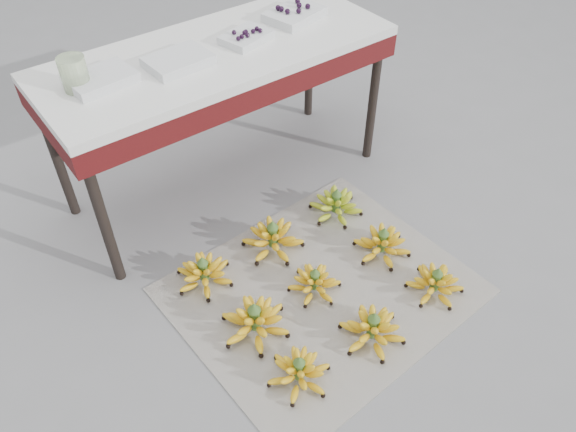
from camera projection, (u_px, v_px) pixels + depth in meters
ground at (324, 293)px, 2.55m from camera, size 60.00×60.00×0.00m
newspaper_mat at (322, 290)px, 2.55m from camera, size 1.30×1.11×0.01m
bunch_front_left at (299, 372)px, 2.19m from camera, size 0.32×0.32×0.15m
bunch_front_center at (372, 329)px, 2.33m from camera, size 0.33×0.33×0.17m
bunch_front_right at (435, 283)px, 2.51m from camera, size 0.28×0.28×0.15m
bunch_mid_left at (255, 321)px, 2.35m from camera, size 0.30×0.30×0.18m
bunch_mid_center at (315, 283)px, 2.52m from camera, size 0.30×0.30×0.15m
bunch_mid_right at (382, 244)px, 2.68m from camera, size 0.30×0.30×0.17m
bunch_back_left at (204, 273)px, 2.55m from camera, size 0.27×0.27×0.16m
bunch_back_center at (273, 238)px, 2.70m from camera, size 0.30×0.30×0.18m
bunch_back_right at (336, 205)px, 2.88m from camera, size 0.33×0.33×0.17m
vendor_table at (219, 66)px, 2.63m from camera, size 1.66×0.66×0.80m
tray_far_left at (101, 79)px, 2.32m from camera, size 0.28×0.21×0.04m
tray_left at (178, 61)px, 2.43m from camera, size 0.28×0.21×0.04m
tray_right at (246, 37)px, 2.60m from camera, size 0.26×0.21×0.06m
tray_far_right at (294, 14)px, 2.77m from camera, size 0.32×0.26×0.07m
glass_jar at (74, 74)px, 2.26m from camera, size 0.13×0.13×0.14m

